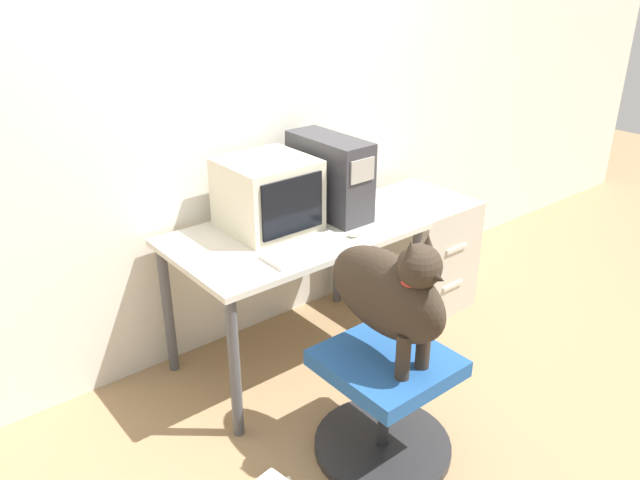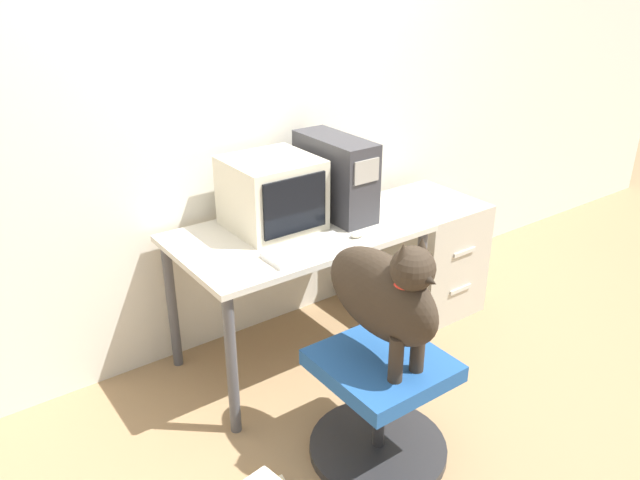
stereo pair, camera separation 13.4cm
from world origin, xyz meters
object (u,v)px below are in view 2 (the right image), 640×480
(office_chair, at_px, (380,405))
(dog, at_px, (385,293))
(filing_cabinet, at_px, (426,253))
(keyboard, at_px, (308,249))
(pc_tower, at_px, (335,176))
(crt_monitor, at_px, (272,193))

(office_chair, xyz_separation_m, dog, (0.00, 0.00, 0.54))
(dog, distance_m, filing_cabinet, 1.42)
(keyboard, bearing_deg, filing_cabinet, 13.51)
(dog, height_order, filing_cabinet, dog)
(office_chair, distance_m, filing_cabinet, 1.35)
(pc_tower, height_order, filing_cabinet, pc_tower)
(crt_monitor, distance_m, dog, 0.92)
(office_chair, relative_size, filing_cabinet, 0.88)
(crt_monitor, bearing_deg, dog, -93.72)
(office_chair, bearing_deg, dog, 90.00)
(office_chair, bearing_deg, pc_tower, 64.50)
(pc_tower, distance_m, office_chair, 1.18)
(keyboard, distance_m, filing_cabinet, 1.15)
(crt_monitor, height_order, office_chair, crt_monitor)
(crt_monitor, bearing_deg, pc_tower, -7.19)
(filing_cabinet, bearing_deg, office_chair, -142.89)
(pc_tower, bearing_deg, office_chair, -115.50)
(dog, bearing_deg, office_chair, -90.00)
(keyboard, bearing_deg, pc_tower, 38.43)
(office_chair, distance_m, dog, 0.54)
(keyboard, distance_m, office_chair, 0.75)
(keyboard, bearing_deg, office_chair, -92.92)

